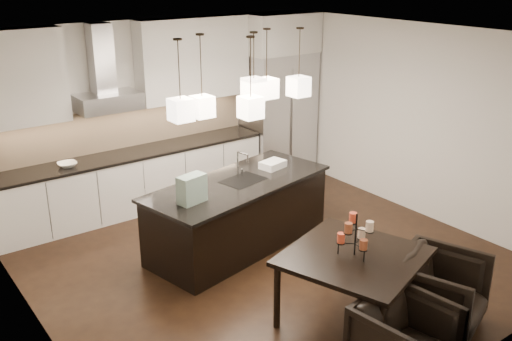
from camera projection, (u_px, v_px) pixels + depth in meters
floor at (265, 259)px, 7.32m from camera, size 5.50×5.50×0.02m
ceiling at (267, 36)px, 6.35m from camera, size 5.50×5.50×0.02m
wall_back at (159, 110)px, 8.92m from camera, size 5.50×0.02×2.80m
wall_front at (467, 241)px, 4.75m from camera, size 5.50×0.02×2.80m
wall_left at (30, 212)px, 5.29m from camera, size 0.02×5.50×2.80m
wall_right at (415, 120)px, 8.38m from camera, size 0.02×5.50×2.80m
refrigerator at (278, 115)px, 9.92m from camera, size 1.20×0.72×2.15m
fridge_panel at (279, 33)px, 9.43m from camera, size 1.26×0.72×0.65m
lower_cabinets at (136, 182)px, 8.65m from camera, size 4.21×0.62×0.88m
countertop at (133, 153)px, 8.49m from camera, size 4.21×0.66×0.04m
backsplash at (123, 127)px, 8.60m from camera, size 4.21×0.02×0.63m
upper_cab_left at (15, 78)px, 7.33m from camera, size 1.25×0.35×1.25m
upper_cab_right at (194, 59)px, 8.81m from camera, size 1.85×0.35×1.25m
hood_canopy at (108, 102)px, 8.08m from camera, size 0.90×0.52×0.24m
hood_chimney at (101, 58)px, 7.95m from camera, size 0.30×0.28×0.96m
fruit_bowl at (67, 165)px, 7.87m from camera, size 0.28×0.28×0.06m
island_body at (238, 215)px, 7.53m from camera, size 2.64×1.47×0.88m
island_top at (238, 183)px, 7.37m from camera, size 2.73×1.56×0.04m
faucet at (238, 164)px, 7.43m from camera, size 0.15×0.25×0.38m
tote_bag at (192, 189)px, 6.67m from camera, size 0.37×0.24×0.34m
food_container at (273, 164)px, 7.83m from camera, size 0.38×0.30×0.10m
dining_table at (352, 287)px, 5.95m from camera, size 1.63×1.63×0.78m
candelabra at (356, 235)px, 5.74m from camera, size 0.47×0.47×0.45m
candle_a at (362, 233)px, 5.87m from camera, size 0.10×0.10×0.10m
candle_b at (341, 238)px, 5.77m from camera, size 0.10×0.10×0.10m
candle_c at (364, 244)px, 5.63m from camera, size 0.10×0.10×0.10m
candle_d at (353, 217)px, 5.84m from camera, size 0.10×0.10×0.10m
candle_e at (348, 228)px, 5.61m from camera, size 0.10×0.10×0.10m
candle_f at (370, 226)px, 5.64m from camera, size 0.10×0.10×0.10m
armchair_left at (405, 340)px, 5.15m from camera, size 0.88×0.90×0.73m
armchair_right at (440, 292)px, 5.87m from camera, size 1.08×1.09×0.79m
pendant_a at (181, 110)px, 6.50m from camera, size 0.24×0.24×0.26m
pendant_b at (202, 107)px, 6.94m from camera, size 0.24×0.24×0.26m
pendant_c at (254, 88)px, 7.07m from camera, size 0.24×0.24×0.26m
pendant_d at (266, 88)px, 7.45m from camera, size 0.24×0.24×0.26m
pendant_e at (299, 86)px, 7.53m from camera, size 0.24×0.24×0.26m
pendant_f at (251, 107)px, 6.72m from camera, size 0.24×0.24×0.26m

